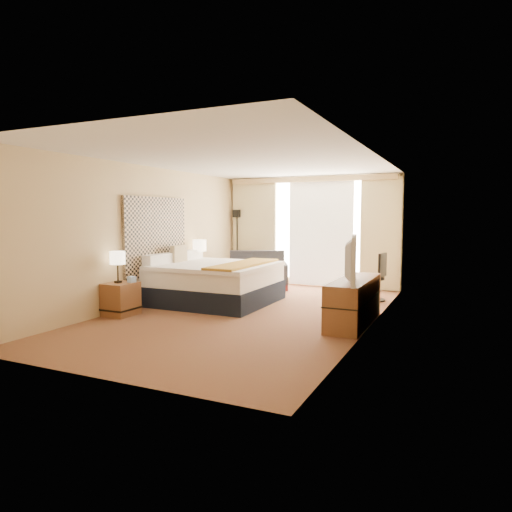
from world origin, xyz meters
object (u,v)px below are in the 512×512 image
at_px(lamp_right, 200,246).
at_px(nightstand_right, 200,280).
at_px(television, 345,259).
at_px(loveseat, 257,276).
at_px(media_dresser, 354,301).
at_px(floor_lamp, 237,231).
at_px(desk_chair, 376,279).
at_px(lamp_left, 117,258).
at_px(bed, 212,282).
at_px(nightstand_left, 121,299).

bearing_deg(lamp_right, nightstand_right, 139.83).
distance_m(nightstand_right, television, 4.16).
xyz_separation_m(nightstand_right, loveseat, (0.91, 1.04, 0.01)).
xyz_separation_m(nightstand_right, media_dresser, (3.70, -1.45, 0.07)).
relative_size(loveseat, floor_lamp, 0.85).
xyz_separation_m(media_dresser, desk_chair, (-0.03, 2.09, 0.07)).
bearing_deg(media_dresser, lamp_left, -163.98).
distance_m(bed, lamp_left, 1.96).
bearing_deg(floor_lamp, lamp_left, -89.98).
height_order(nightstand_left, bed, bed).
bearing_deg(nightstand_left, floor_lamp, 90.40).
distance_m(media_dresser, floor_lamp, 5.07).
bearing_deg(lamp_left, loveseat, 75.28).
xyz_separation_m(nightstand_right, floor_lamp, (-0.03, 1.85, 1.01)).
xyz_separation_m(media_dresser, loveseat, (-2.79, 2.49, -0.07)).
bearing_deg(nightstand_left, television, 10.20).
bearing_deg(lamp_right, lamp_left, -90.97).
height_order(loveseat, lamp_right, lamp_right).
relative_size(desk_chair, lamp_left, 1.78).
bearing_deg(television, desk_chair, -12.80).
bearing_deg(media_dresser, bed, 168.00).
relative_size(loveseat, desk_chair, 1.64).
relative_size(desk_chair, television, 0.80).
xyz_separation_m(loveseat, floor_lamp, (-0.94, 0.81, 1.00)).
xyz_separation_m(nightstand_right, lamp_left, (-0.03, -2.52, 0.69)).
height_order(media_dresser, bed, bed).
xyz_separation_m(floor_lamp, lamp_right, (0.04, -1.86, -0.27)).
distance_m(loveseat, desk_chair, 2.80).
height_order(nightstand_right, television, television).
distance_m(media_dresser, desk_chair, 2.09).
height_order(nightstand_left, media_dresser, media_dresser).
bearing_deg(desk_chair, bed, -142.64).
height_order(media_dresser, television, television).
relative_size(nightstand_left, bed, 0.25).
relative_size(media_dresser, television, 1.52).
relative_size(nightstand_right, bed, 0.25).
relative_size(floor_lamp, lamp_left, 3.42).
distance_m(bed, lamp_right, 1.30).
relative_size(nightstand_left, floor_lamp, 0.30).
relative_size(desk_chair, lamp_right, 1.56).
bearing_deg(nightstand_right, nightstand_left, -90.00).
height_order(lamp_right, television, television).
distance_m(loveseat, floor_lamp, 1.60).
bearing_deg(nightstand_right, television, -26.80).
height_order(nightstand_right, desk_chair, desk_chair).
xyz_separation_m(loveseat, television, (2.74, -2.88, 0.76)).
bearing_deg(floor_lamp, nightstand_left, -89.60).
height_order(desk_chair, television, television).
height_order(bed, floor_lamp, floor_lamp).
distance_m(desk_chair, television, 2.56).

